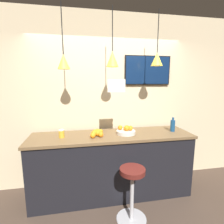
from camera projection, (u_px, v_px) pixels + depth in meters
back_wall at (107, 101)px, 3.02m from camera, size 8.00×0.06×2.90m
service_counter at (112, 164)px, 2.76m from camera, size 2.47×0.66×0.99m
bar_stool at (132, 188)px, 2.22m from camera, size 0.39×0.39×0.73m
fruit_bowl at (126, 131)px, 2.70m from camera, size 0.29×0.29×0.14m
orange_pile at (97, 133)px, 2.61m from camera, size 0.21×0.26×0.09m
juice_bottle at (173, 125)px, 2.83m from camera, size 0.07×0.07×0.23m
spread_jar at (62, 134)px, 2.52m from camera, size 0.08×0.08×0.12m
pendant_lamp_left at (64, 61)px, 2.34m from camera, size 0.17×0.17×0.84m
pendant_lamp_middle at (112, 59)px, 2.45m from camera, size 0.17×0.17×0.81m
pendant_lamp_right at (157, 59)px, 2.57m from camera, size 0.17×0.17×0.78m
mounted_tv at (148, 70)px, 3.00m from camera, size 0.81×0.04×0.49m
hanging_menu_board at (117, 86)px, 2.31m from camera, size 0.24×0.01×0.17m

